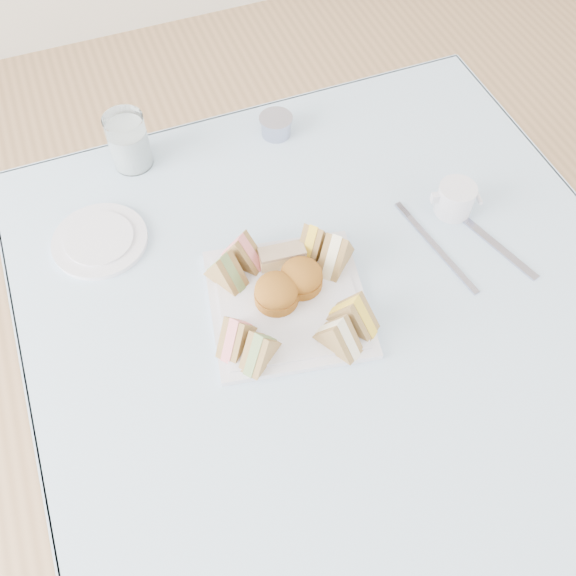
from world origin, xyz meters
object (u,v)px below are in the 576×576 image
object	(u,v)px
table	(328,398)
serving_plate	(288,303)
water_glass	(128,141)
creamer_jug	(455,199)

from	to	relation	value
table	serving_plate	size ratio (longest dim) A/B	3.54
water_glass	serving_plate	bearing A→B (deg)	-68.89
table	creamer_jug	distance (m)	0.50
water_glass	table	bearing A→B (deg)	-61.38
table	water_glass	world-z (taller)	water_glass
table	serving_plate	world-z (taller)	serving_plate
table	serving_plate	xyz separation A→B (m)	(-0.08, 0.03, 0.38)
serving_plate	water_glass	xyz separation A→B (m)	(-0.16, 0.41, 0.05)
table	serving_plate	bearing A→B (deg)	160.59
water_glass	creamer_jug	size ratio (longest dim) A/B	1.64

